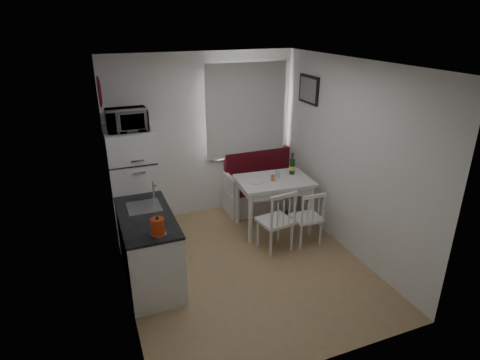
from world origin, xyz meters
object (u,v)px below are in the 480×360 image
object	(u,v)px
microwave	(127,120)
bench	(265,189)
chair_right	(310,213)
wine_bottle	(292,164)
dining_table	(274,185)
fridge	(133,184)
kettle	(158,227)
kitchen_counter	(149,248)
chair_left	(279,216)

from	to	relation	value
microwave	bench	bearing A→B (deg)	4.27
chair_right	wine_bottle	world-z (taller)	wine_bottle
dining_table	microwave	xyz separation A→B (m)	(-1.98, 0.55, 1.05)
fridge	kettle	world-z (taller)	fridge
bench	microwave	size ratio (longest dim) A/B	2.57
bench	chair_right	size ratio (longest dim) A/B	3.12
kitchen_counter	bench	world-z (taller)	kitchen_counter
chair_left	microwave	size ratio (longest dim) A/B	0.92
kettle	bench	bearing A→B (deg)	41.49
kitchen_counter	microwave	xyz separation A→B (m)	(0.02, 1.19, 1.31)
kitchen_counter	chair_right	size ratio (longest dim) A/B	2.98
bench	chair_right	xyz separation A→B (m)	(0.06, -1.37, 0.18)
wine_bottle	kitchen_counter	bearing A→B (deg)	-162.40
chair_left	kettle	bearing A→B (deg)	-171.07
chair_left	wine_bottle	size ratio (longest dim) A/B	1.47
kitchen_counter	chair_left	xyz separation A→B (m)	(1.75, -0.02, 0.11)
dining_table	chair_right	xyz separation A→B (m)	(0.25, -0.65, -0.21)
fridge	chair_right	bearing A→B (deg)	-29.34
chair_right	wine_bottle	distance (m)	0.90
fridge	microwave	distance (m)	0.96
bench	dining_table	xyz separation A→B (m)	(-0.19, -0.71, 0.39)
chair_left	kitchen_counter	bearing A→B (deg)	171.40
dining_table	chair_right	bearing A→B (deg)	-64.85
kitchen_counter	chair_right	distance (m)	2.25
dining_table	bench	bearing A→B (deg)	79.36
dining_table	wine_bottle	distance (m)	0.45
chair_right	fridge	size ratio (longest dim) A/B	0.27
chair_left	microwave	bearing A→B (deg)	136.99
bench	dining_table	size ratio (longest dim) A/B	1.22
fridge	wine_bottle	xyz separation A→B (m)	(2.33, -0.50, 0.17)
kitchen_counter	fridge	world-z (taller)	fridge
dining_table	chair_left	size ratio (longest dim) A/B	2.30
dining_table	kettle	xyz separation A→B (m)	(-1.95, -1.18, 0.29)
kitchen_counter	bench	bearing A→B (deg)	31.78
bench	fridge	world-z (taller)	fridge
fridge	kettle	size ratio (longest dim) A/B	7.14
bench	fridge	bearing A→B (deg)	-177.04
wine_bottle	fridge	bearing A→B (deg)	167.92
chair_left	dining_table	bearing A→B (deg)	61.43
fridge	wine_bottle	bearing A→B (deg)	-12.08
chair_right	kettle	distance (m)	2.32
bench	dining_table	world-z (taller)	bench
kitchen_counter	dining_table	size ratio (longest dim) A/B	1.16
chair_left	chair_right	world-z (taller)	chair_left
kitchen_counter	kettle	world-z (taller)	kitchen_counter
chair_left	chair_right	distance (m)	0.50
fridge	wine_bottle	world-z (taller)	fridge
dining_table	wine_bottle	xyz separation A→B (m)	(0.35, 0.10, 0.26)
microwave	wine_bottle	xyz separation A→B (m)	(2.33, -0.45, -0.79)
bench	fridge	xyz separation A→B (m)	(-2.17, -0.11, 0.48)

